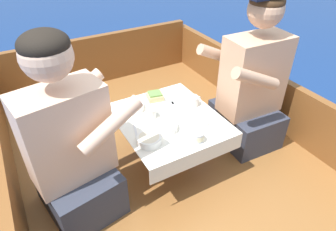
% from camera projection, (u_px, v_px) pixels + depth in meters
% --- Properties ---
extents(ground_plane, '(60.00, 60.00, 0.00)m').
position_uv_depth(ground_plane, '(173.00, 203.00, 2.17)').
color(ground_plane, navy).
extents(boat_deck, '(1.93, 2.84, 0.36)m').
position_uv_depth(boat_deck, '(174.00, 186.00, 2.07)').
color(boat_deck, brown).
rests_on(boat_deck, ground_plane).
extents(gunwale_port, '(0.06, 2.84, 0.39)m').
position_uv_depth(gunwale_port, '(12.00, 206.00, 1.48)').
color(gunwale_port, brown).
rests_on(gunwale_port, boat_deck).
extents(gunwale_starboard, '(0.06, 2.84, 0.39)m').
position_uv_depth(gunwale_starboard, '(282.00, 105.00, 2.23)').
color(gunwale_starboard, brown).
rests_on(gunwale_starboard, boat_deck).
extents(bow_coaming, '(1.81, 0.06, 0.45)m').
position_uv_depth(bow_coaming, '(100.00, 59.00, 2.83)').
color(bow_coaming, brown).
rests_on(bow_coaming, boat_deck).
extents(cockpit_table, '(0.59, 0.68, 0.35)m').
position_uv_depth(cockpit_table, '(168.00, 124.00, 1.84)').
color(cockpit_table, '#B2B2B7').
rests_on(cockpit_table, boat_deck).
extents(person_port, '(0.57, 0.52, 1.03)m').
position_uv_depth(person_port, '(70.00, 148.00, 1.49)').
color(person_port, '#333847').
rests_on(person_port, boat_deck).
extents(person_starboard, '(0.54, 0.46, 1.07)m').
position_uv_depth(person_starboard, '(251.00, 86.00, 1.97)').
color(person_starboard, '#333847').
rests_on(person_starboard, boat_deck).
extents(plate_sandwich, '(0.17, 0.17, 0.01)m').
position_uv_depth(plate_sandwich, '(155.00, 100.00, 1.99)').
color(plate_sandwich, white).
rests_on(plate_sandwich, cockpit_table).
extents(plate_bread, '(0.18, 0.18, 0.01)m').
position_uv_depth(plate_bread, '(194.00, 121.00, 1.79)').
color(plate_bread, white).
rests_on(plate_bread, cockpit_table).
extents(sandwich, '(0.12, 0.11, 0.05)m').
position_uv_depth(sandwich, '(155.00, 96.00, 1.97)').
color(sandwich, '#E0BC7F').
rests_on(sandwich, plate_sandwich).
extents(bowl_port_near, '(0.14, 0.14, 0.04)m').
position_uv_depth(bowl_port_near, '(149.00, 139.00, 1.62)').
color(bowl_port_near, white).
rests_on(bowl_port_near, cockpit_table).
extents(bowl_starboard_near, '(0.13, 0.13, 0.04)m').
position_uv_depth(bowl_starboard_near, '(133.00, 107.00, 1.88)').
color(bowl_starboard_near, white).
rests_on(bowl_starboard_near, cockpit_table).
extents(bowl_center_far, '(0.14, 0.14, 0.04)m').
position_uv_depth(bowl_center_far, '(166.00, 126.00, 1.72)').
color(bowl_center_far, white).
rests_on(bowl_center_far, cockpit_table).
extents(coffee_cup_port, '(0.10, 0.08, 0.06)m').
position_uv_depth(coffee_cup_port, '(192.00, 101.00, 1.92)').
color(coffee_cup_port, white).
rests_on(coffee_cup_port, cockpit_table).
extents(coffee_cup_starboard, '(0.09, 0.06, 0.06)m').
position_uv_depth(coffee_cup_starboard, '(151.00, 113.00, 1.81)').
color(coffee_cup_starboard, white).
rests_on(coffee_cup_starboard, cockpit_table).
extents(tin_can, '(0.07, 0.07, 0.05)m').
position_uv_depth(tin_can, '(198.00, 137.00, 1.63)').
color(tin_can, silver).
rests_on(tin_can, cockpit_table).
extents(utensil_fork_starboard, '(0.06, 0.17, 0.00)m').
position_uv_depth(utensil_fork_starboard, '(175.00, 107.00, 1.92)').
color(utensil_fork_starboard, silver).
rests_on(utensil_fork_starboard, cockpit_table).
extents(utensil_knife_port, '(0.06, 0.17, 0.00)m').
position_uv_depth(utensil_knife_port, '(135.00, 129.00, 1.73)').
color(utensil_knife_port, silver).
rests_on(utensil_knife_port, cockpit_table).
extents(utensil_fork_port, '(0.11, 0.15, 0.00)m').
position_uv_depth(utensil_fork_port, '(170.00, 98.00, 2.00)').
color(utensil_fork_port, silver).
rests_on(utensil_fork_port, cockpit_table).
extents(utensil_spoon_port, '(0.12, 0.14, 0.01)m').
position_uv_depth(utensil_spoon_port, '(175.00, 92.00, 2.07)').
color(utensil_spoon_port, silver).
rests_on(utensil_spoon_port, cockpit_table).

